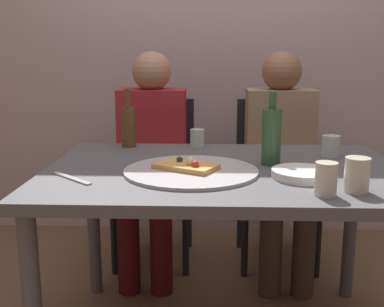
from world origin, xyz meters
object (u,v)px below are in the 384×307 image
wine_glass (326,179)px  table_knife (72,178)px  short_glass (357,175)px  guest_in_beanie (281,153)px  plate_stack (302,174)px  chair_right (276,170)px  chair_left (155,169)px  tumbler_far (197,138)px  pizza_tray (191,171)px  beer_bottle (129,125)px  wine_bottle (272,135)px  dining_table (224,188)px  guest_in_sweater (151,152)px  pizza_slice_last (187,166)px  tumbler_near (331,146)px

wine_glass → table_knife: wine_glass is taller
short_glass → guest_in_beanie: guest_in_beanie is taller
plate_stack → guest_in_beanie: (0.06, 0.85, -0.11)m
chair_right → chair_left: bearing=0.0°
tumbler_far → chair_left: bearing=118.3°
table_knife → plate_stack: bearing=-134.0°
pizza_tray → table_knife: size_ratio=2.22×
short_glass → chair_right: 1.20m
tumbler_far → short_glass: (0.52, -0.69, 0.01)m
beer_bottle → chair_left: bearing=82.8°
wine_bottle → short_glass: wine_bottle is taller
dining_table → chair_left: size_ratio=1.50×
wine_glass → guest_in_sweater: size_ratio=0.09×
pizza_tray → guest_in_beanie: size_ratio=0.42×
beer_bottle → tumbler_far: (0.31, 0.00, -0.06)m
pizza_slice_last → tumbler_near: bearing=25.9°
pizza_tray → tumbler_near: 0.65m
short_glass → chair_right: chair_right is taller
wine_bottle → short_glass: (0.22, -0.36, -0.06)m
pizza_slice_last → guest_in_beanie: size_ratio=0.22×
chair_left → guest_in_sweater: guest_in_sweater is taller
wine_bottle → table_knife: (-0.71, -0.24, -0.11)m
wine_bottle → table_knife: 0.76m
guest_in_beanie → guest_in_sweater: bearing=0.0°
pizza_slice_last → tumbler_near: size_ratio=2.90×
pizza_slice_last → chair_right: bearing=63.7°
wine_glass → table_knife: bearing=169.1°
wine_glass → pizza_slice_last: bearing=148.0°
pizza_slice_last → wine_bottle: size_ratio=0.90×
short_glass → plate_stack: bearing=130.6°
pizza_slice_last → tumbler_far: 0.46m
pizza_slice_last → guest_in_sweater: bearing=106.2°
tumbler_near → wine_glass: (-0.15, -0.56, 0.01)m
tumbler_near → tumbler_far: 0.59m
plate_stack → table_knife: plate_stack is taller
guest_in_sweater → dining_table: bearing=117.3°
short_glass → wine_bottle: bearing=121.7°
wine_glass → chair_right: 1.24m
wine_bottle → table_knife: wine_bottle is taller
wine_bottle → tumbler_near: size_ratio=3.23×
dining_table → pizza_tray: size_ratio=2.76×
chair_left → guest_in_sweater: (0.00, -0.15, 0.13)m
wine_bottle → short_glass: 0.43m
beer_bottle → wine_bottle: bearing=-28.6°
tumbler_near → table_knife: 1.06m
tumbler_near → guest_in_sweater: (-0.82, 0.50, -0.14)m
beer_bottle → tumbler_far: bearing=0.3°
dining_table → wine_glass: 0.47m
short_glass → plate_stack: 0.21m
dining_table → chair_left: (-0.37, 0.86, -0.14)m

